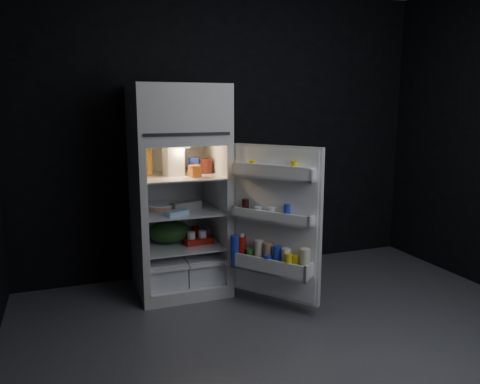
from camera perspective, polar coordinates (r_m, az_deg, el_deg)
name	(u,v)px	position (r m, az deg, el deg)	size (l,w,h in m)	color
floor	(309,346)	(3.38, 8.44, -18.05)	(4.00, 3.40, 0.00)	#57575D
wall_back	(227,133)	(4.53, -1.61, 7.21)	(4.00, 0.00, 2.70)	black
refrigerator	(178,183)	(4.06, -7.57, 1.13)	(0.76, 0.71, 1.78)	silver
fridge_door	(274,227)	(3.67, 4.13, -4.26)	(0.58, 0.69, 1.22)	silver
milk_jug	(173,161)	(3.98, -8.13, 3.72)	(0.14, 0.14, 0.24)	white
mayo_jar	(194,165)	(4.11, -5.60, 3.27)	(0.11, 0.11, 0.14)	#2033AD
jam_jar	(207,166)	(4.09, -4.10, 3.19)	(0.10, 0.10, 0.13)	black
amber_bottle	(147,162)	(4.04, -11.23, 3.57)	(0.09, 0.09, 0.22)	#C1791F
small_carton	(195,171)	(3.88, -5.53, 2.56)	(0.09, 0.07, 0.10)	#C05816
egg_carton	(186,206)	(4.05, -6.61, -1.66)	(0.26, 0.10, 0.07)	gray
pie	(163,206)	(4.12, -9.40, -1.74)	(0.31, 0.31, 0.04)	tan
flat_package	(176,213)	(3.85, -7.79, -2.54)	(0.19, 0.10, 0.04)	#94C3E5
wrapped_pkg	(194,203)	(4.21, -5.68, -1.31)	(0.11, 0.09, 0.05)	beige
produce_bag	(169,232)	(4.14, -8.61, -4.80)	(0.36, 0.31, 0.20)	#193815
yogurt_tray	(198,241)	(4.10, -5.14, -5.93)	(0.24, 0.13, 0.05)	#A4180E
small_can_red	(195,231)	(4.34, -5.47, -4.77)	(0.07, 0.07, 0.09)	#A4180E
small_can_silver	(208,232)	(4.28, -3.92, -4.93)	(0.07, 0.07, 0.09)	silver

